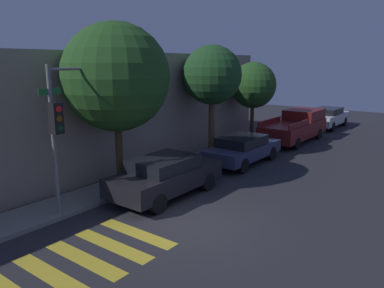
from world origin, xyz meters
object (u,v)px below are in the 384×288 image
at_px(traffic_light_pole, 65,112).
at_px(tree_far_end, 253,85).
at_px(tree_near_corner, 116,77).
at_px(pickup_truck, 296,126).
at_px(sedan_near_corner, 166,175).
at_px(tree_midblock, 212,76).
at_px(sedan_far_end, 328,117).
at_px(sedan_middle, 243,149).

height_order(traffic_light_pole, tree_far_end, tree_far_end).
bearing_deg(tree_near_corner, pickup_truck, -8.39).
xyz_separation_m(sedan_near_corner, tree_far_end, (9.59, 1.79, 2.56)).
bearing_deg(tree_midblock, pickup_truck, -16.11).
xyz_separation_m(sedan_near_corner, sedan_far_end, (17.60, -0.00, 0.00)).
height_order(traffic_light_pole, pickup_truck, traffic_light_pole).
bearing_deg(sedan_far_end, tree_far_end, 167.38).
bearing_deg(pickup_truck, tree_near_corner, 171.61).
bearing_deg(sedan_near_corner, sedan_far_end, -0.00).
distance_m(sedan_near_corner, sedan_middle, 5.39).
bearing_deg(sedan_far_end, sedan_middle, -180.00).
bearing_deg(sedan_middle, sedan_far_end, 0.00).
xyz_separation_m(sedan_middle, tree_midblock, (0.08, 1.79, 3.27)).
distance_m(traffic_light_pole, sedan_middle, 8.79).
height_order(sedan_near_corner, tree_near_corner, tree_near_corner).
xyz_separation_m(traffic_light_pole, sedan_middle, (8.34, -1.27, -2.46)).
distance_m(sedan_near_corner, tree_midblock, 6.60).
distance_m(sedan_near_corner, sedan_far_end, 17.60).
distance_m(sedan_middle, tree_near_corner, 7.00).
relative_size(pickup_truck, tree_far_end, 1.21).
bearing_deg(tree_midblock, sedan_near_corner, -161.83).
distance_m(traffic_light_pole, tree_near_corner, 2.69).
bearing_deg(tree_far_end, tree_near_corner, 180.00).
bearing_deg(sedan_far_end, tree_near_corner, 174.33).
relative_size(sedan_near_corner, sedan_far_end, 0.93).
bearing_deg(traffic_light_pole, pickup_truck, -4.94).
relative_size(sedan_near_corner, pickup_truck, 0.77).
xyz_separation_m(sedan_near_corner, pickup_truck, (11.68, -0.00, 0.15)).
bearing_deg(sedan_near_corner, tree_far_end, 10.60).
bearing_deg(sedan_far_end, tree_midblock, 171.59).
distance_m(traffic_light_pole, tree_far_end, 12.55).
distance_m(traffic_light_pole, sedan_near_corner, 4.02).
xyz_separation_m(traffic_light_pole, tree_far_end, (12.54, 0.53, 0.15)).
bearing_deg(tree_far_end, sedan_middle, -156.86).
xyz_separation_m(sedan_near_corner, sedan_middle, (5.39, -0.00, -0.05)).
height_order(sedan_near_corner, tree_far_end, tree_far_end).
bearing_deg(sedan_middle, tree_midblock, 87.46).
relative_size(traffic_light_pole, sedan_middle, 1.03).
relative_size(traffic_light_pole, tree_near_corner, 0.76).
relative_size(sedan_near_corner, tree_midblock, 0.80).
relative_size(sedan_middle, tree_far_end, 0.95).
relative_size(sedan_middle, pickup_truck, 0.79).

